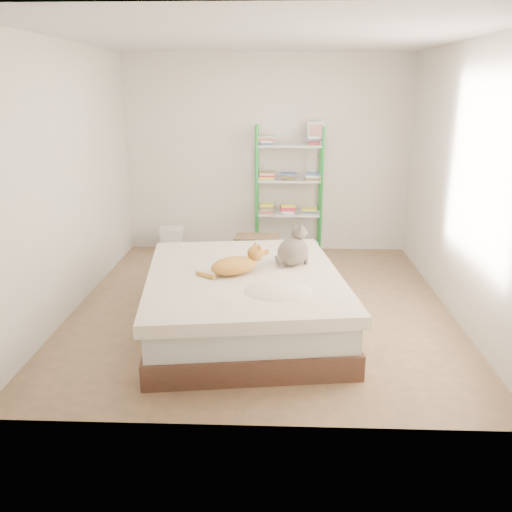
{
  "coord_description": "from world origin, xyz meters",
  "views": [
    {
      "loc": [
        0.14,
        -5.22,
        2.16
      ],
      "look_at": [
        -0.05,
        -0.27,
        0.62
      ],
      "focal_mm": 38.0,
      "sensor_mm": 36.0,
      "label": 1
    }
  ],
  "objects_px": {
    "bed": "(244,301)",
    "grey_cat": "(293,246)",
    "orange_cat": "(234,264)",
    "cardboard_box": "(257,252)",
    "shelf_unit": "(289,193)",
    "white_bin": "(172,241)"
  },
  "relations": [
    {
      "from": "shelf_unit",
      "to": "orange_cat",
      "type": "bearing_deg",
      "value": -102.26
    },
    {
      "from": "bed",
      "to": "grey_cat",
      "type": "bearing_deg",
      "value": 20.37
    },
    {
      "from": "bed",
      "to": "grey_cat",
      "type": "distance_m",
      "value": 0.69
    },
    {
      "from": "white_bin",
      "to": "bed",
      "type": "bearing_deg",
      "value": -64.62
    },
    {
      "from": "white_bin",
      "to": "orange_cat",
      "type": "bearing_deg",
      "value": -66.75
    },
    {
      "from": "grey_cat",
      "to": "cardboard_box",
      "type": "distance_m",
      "value": 1.75
    },
    {
      "from": "bed",
      "to": "shelf_unit",
      "type": "relative_size",
      "value": 1.36
    },
    {
      "from": "grey_cat",
      "to": "white_bin",
      "type": "xyz_separation_m",
      "value": [
        -1.57,
        2.12,
        -0.56
      ]
    },
    {
      "from": "orange_cat",
      "to": "shelf_unit",
      "type": "relative_size",
      "value": 0.29
    },
    {
      "from": "cardboard_box",
      "to": "orange_cat",
      "type": "bearing_deg",
      "value": -92.35
    },
    {
      "from": "bed",
      "to": "orange_cat",
      "type": "height_order",
      "value": "orange_cat"
    },
    {
      "from": "orange_cat",
      "to": "cardboard_box",
      "type": "xyz_separation_m",
      "value": [
        0.14,
        1.9,
        -0.46
      ]
    },
    {
      "from": "bed",
      "to": "grey_cat",
      "type": "xyz_separation_m",
      "value": [
        0.45,
        0.24,
        0.47
      ]
    },
    {
      "from": "white_bin",
      "to": "shelf_unit",
      "type": "bearing_deg",
      "value": 3.47
    },
    {
      "from": "grey_cat",
      "to": "cardboard_box",
      "type": "bearing_deg",
      "value": -22.67
    },
    {
      "from": "orange_cat",
      "to": "cardboard_box",
      "type": "height_order",
      "value": "orange_cat"
    },
    {
      "from": "shelf_unit",
      "to": "cardboard_box",
      "type": "relative_size",
      "value": 3.15
    },
    {
      "from": "orange_cat",
      "to": "cardboard_box",
      "type": "relative_size",
      "value": 0.93
    },
    {
      "from": "orange_cat",
      "to": "cardboard_box",
      "type": "distance_m",
      "value": 1.96
    },
    {
      "from": "cardboard_box",
      "to": "white_bin",
      "type": "distance_m",
      "value": 1.28
    },
    {
      "from": "bed",
      "to": "cardboard_box",
      "type": "bearing_deg",
      "value": 80.56
    },
    {
      "from": "grey_cat",
      "to": "cardboard_box",
      "type": "height_order",
      "value": "grey_cat"
    }
  ]
}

